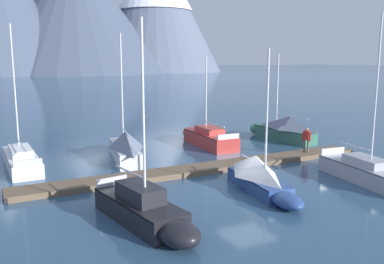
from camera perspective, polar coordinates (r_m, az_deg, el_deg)
name	(u,v)px	position (r m, az deg, el deg)	size (l,w,h in m)	color
ground_plane	(248,189)	(21.42, 7.66, -7.76)	(700.00, 700.00, 0.00)	#2D4C6B
mountain_east_summit	(75,10)	(205.95, -15.86, 15.81)	(88.82, 88.82, 55.56)	#424C60
mountain_rear_spur	(155,1)	(218.06, -5.09, 17.52)	(66.15, 66.15, 65.69)	slate
dock	(208,168)	(24.59, 2.21, -4.98)	(22.22, 2.09, 0.30)	brown
sailboat_nearest_berth	(21,158)	(27.55, -22.54, -3.29)	(1.74, 7.37, 8.57)	silver
sailboat_second_berth	(146,211)	(16.67, -6.40, -10.72)	(2.41, 6.42, 8.02)	black
sailboat_mid_dock_port	(125,145)	(27.44, -9.26, -1.81)	(2.67, 6.84, 8.13)	white
sailboat_mid_dock_starboard	(260,176)	(20.83, 9.40, -6.02)	(2.26, 6.02, 7.00)	navy
sailboat_far_berth	(207,137)	(31.73, 2.03, -0.69)	(2.21, 6.97, 6.72)	#B2332D
sailboat_outer_slip	(372,173)	(23.89, 23.51, -5.23)	(2.66, 6.92, 8.79)	#93939E
sailboat_end_of_dock	(283,129)	(34.25, 12.40, 0.42)	(2.12, 6.82, 6.94)	#336B56
person_on_dock	(306,138)	(28.78, 15.48, -0.85)	(0.35, 0.55, 1.69)	brown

